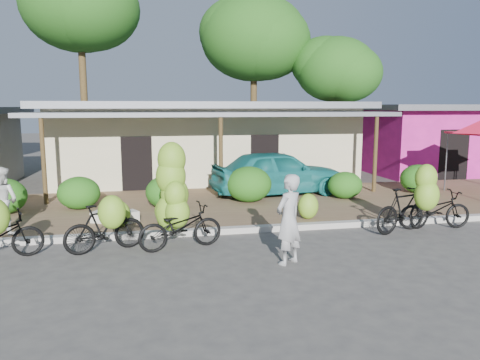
% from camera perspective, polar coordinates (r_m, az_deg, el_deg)
% --- Properties ---
extents(ground, '(100.00, 100.00, 0.00)m').
position_cam_1_polar(ground, '(10.12, 3.15, -9.33)').
color(ground, '#454340').
rests_on(ground, ground).
extents(sidewalk, '(60.00, 6.00, 0.12)m').
position_cam_1_polar(sidewalk, '(14.84, -1.65, -3.15)').
color(sidewalk, '#7D6243').
rests_on(sidewalk, ground).
extents(curb, '(60.00, 0.25, 0.15)m').
position_cam_1_polar(curb, '(11.97, 0.77, -6.04)').
color(curb, '#A8A399').
rests_on(curb, ground).
extents(shop_main, '(13.00, 8.50, 3.35)m').
position_cam_1_polar(shop_main, '(20.43, -4.46, 4.87)').
color(shop_main, beige).
rests_on(shop_main, ground).
extents(shop_pink, '(6.00, 6.00, 3.25)m').
position_cam_1_polar(shop_pink, '(24.10, 21.25, 4.79)').
color(shop_pink, '#DD2299').
rests_on(shop_pink, ground).
extents(tree_far_center, '(5.76, 5.68, 10.38)m').
position_cam_1_polar(tree_far_center, '(26.12, -19.41, 19.59)').
color(tree_far_center, brown).
rests_on(tree_far_center, ground).
extents(tree_center_right, '(5.90, 5.84, 9.20)m').
position_cam_1_polar(tree_center_right, '(26.81, 1.24, 17.10)').
color(tree_center_right, brown).
rests_on(tree_center_right, ground).
extents(tree_near_right, '(4.44, 4.26, 6.84)m').
position_cam_1_polar(tree_near_right, '(25.90, 11.14, 13.27)').
color(tree_near_right, brown).
rests_on(tree_near_right, ground).
extents(hedge_0, '(1.32, 1.19, 1.03)m').
position_cam_1_polar(hedge_0, '(14.97, -26.95, -1.78)').
color(hedge_0, '#295D15').
rests_on(hedge_0, sidewalk).
extents(hedge_1, '(1.26, 1.13, 0.98)m').
position_cam_1_polar(hedge_1, '(14.82, -19.05, -1.49)').
color(hedge_1, '#295D15').
rests_on(hedge_1, sidewalk).
extents(hedge_2, '(1.28, 1.15, 1.00)m').
position_cam_1_polar(hedge_2, '(14.27, -8.89, -1.45)').
color(hedge_2, '#295D15').
rests_on(hedge_2, sidewalk).
extents(hedge_3, '(1.47, 1.33, 1.15)m').
position_cam_1_polar(hedge_3, '(15.05, 1.09, -0.52)').
color(hedge_3, '#295D15').
rests_on(hedge_3, sidewalk).
extents(hedge_4, '(1.15, 1.04, 0.90)m').
position_cam_1_polar(hedge_4, '(16.00, 12.68, -0.62)').
color(hedge_4, '#295D15').
rests_on(hedge_4, sidewalk).
extents(hedge_5, '(1.29, 1.16, 1.01)m').
position_cam_1_polar(hedge_5, '(17.82, 20.91, 0.15)').
color(hedge_5, '#295D15').
rests_on(hedge_5, sidewalk).
extents(bike_left, '(1.85, 1.39, 1.37)m').
position_cam_1_polar(bike_left, '(10.62, -16.03, -5.33)').
color(bike_left, black).
rests_on(bike_left, ground).
extents(bike_center, '(2.04, 1.39, 2.38)m').
position_cam_1_polar(bike_center, '(10.75, -7.79, -3.22)').
color(bike_center, black).
rests_on(bike_center, ground).
extents(bike_right, '(1.99, 1.44, 1.81)m').
position_cam_1_polar(bike_right, '(12.46, 19.95, -2.85)').
color(bike_right, black).
rests_on(bike_right, ground).
extents(bike_far_right, '(1.98, 0.82, 1.02)m').
position_cam_1_polar(bike_far_right, '(13.22, 22.63, -3.37)').
color(bike_far_right, black).
rests_on(bike_far_right, ground).
extents(loose_banana_a, '(0.54, 0.46, 0.67)m').
position_cam_1_polar(loose_banana_a, '(12.34, -14.47, -4.05)').
color(loose_banana_a, '#7CB12C').
rests_on(loose_banana_a, sidewalk).
extents(loose_banana_b, '(0.49, 0.42, 0.61)m').
position_cam_1_polar(loose_banana_b, '(12.57, -9.27, -3.78)').
color(loose_banana_b, '#7CB12C').
rests_on(loose_banana_b, sidewalk).
extents(loose_banana_c, '(0.57, 0.48, 0.71)m').
position_cam_1_polar(loose_banana_c, '(12.93, 8.31, -3.18)').
color(loose_banana_c, '#7CB12C').
rests_on(loose_banana_c, sidewalk).
extents(sack_near, '(0.94, 0.74, 0.30)m').
position_cam_1_polar(sack_near, '(12.75, -14.24, -4.48)').
color(sack_near, beige).
rests_on(sack_near, sidewalk).
extents(sack_far, '(0.84, 0.65, 0.28)m').
position_cam_1_polar(sack_far, '(12.97, -15.98, -4.37)').
color(sack_far, beige).
rests_on(sack_far, sidewalk).
extents(vendor, '(0.81, 0.75, 1.85)m').
position_cam_1_polar(vendor, '(9.50, 5.95, -4.80)').
color(vendor, '#989898').
rests_on(vendor, ground).
extents(bystander, '(0.97, 0.88, 1.64)m').
position_cam_1_polar(bystander, '(12.60, -27.04, -2.24)').
color(bystander, silver).
rests_on(bystander, sidewalk).
extents(teal_van, '(4.83, 2.52, 1.57)m').
position_cam_1_polar(teal_van, '(16.28, 4.61, 0.93)').
color(teal_van, '#197272').
rests_on(teal_van, sidewalk).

